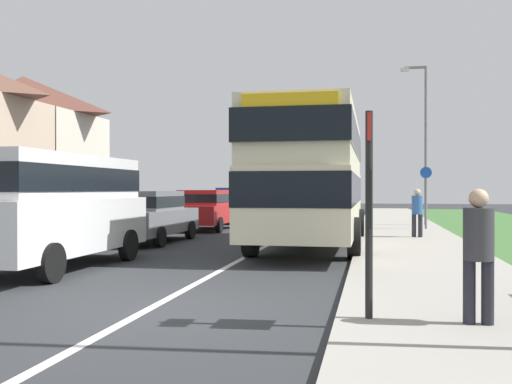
# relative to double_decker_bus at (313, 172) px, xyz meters

# --- Properties ---
(ground_plane) EXTENTS (120.00, 120.00, 0.00)m
(ground_plane) POSITION_rel_double_decker_bus_xyz_m (-1.37, -9.14, -2.14)
(ground_plane) COLOR #2D3033
(lane_marking_centre) EXTENTS (0.14, 60.00, 0.01)m
(lane_marking_centre) POSITION_rel_double_decker_bus_xyz_m (-1.37, -1.14, -2.14)
(lane_marking_centre) COLOR silver
(lane_marking_centre) RESTS_ON ground_plane
(pavement_near_side) EXTENTS (3.20, 68.00, 0.12)m
(pavement_near_side) POSITION_rel_double_decker_bus_xyz_m (2.83, -3.14, -2.08)
(pavement_near_side) COLOR #9E998E
(pavement_near_side) RESTS_ON ground_plane
(double_decker_bus) EXTENTS (2.80, 9.62, 3.70)m
(double_decker_bus) POSITION_rel_double_decker_bus_xyz_m (0.00, 0.00, 0.00)
(double_decker_bus) COLOR beige
(double_decker_bus) RESTS_ON ground_plane
(parked_van_white) EXTENTS (2.11, 5.38, 2.36)m
(parked_van_white) POSITION_rel_double_decker_bus_xyz_m (-4.85, -5.54, -0.74)
(parked_van_white) COLOR silver
(parked_van_white) RESTS_ON ground_plane
(parked_car_grey) EXTENTS (1.89, 4.58, 1.60)m
(parked_car_grey) POSITION_rel_double_decker_bus_xyz_m (-5.11, 0.48, -1.25)
(parked_car_grey) COLOR slate
(parked_car_grey) RESTS_ON ground_plane
(parked_car_red) EXTENTS (1.97, 4.15, 1.62)m
(parked_car_red) POSITION_rel_double_decker_bus_xyz_m (-4.94, 6.08, -1.25)
(parked_car_red) COLOR #B21E1E
(parked_car_red) RESTS_ON ground_plane
(parked_car_blue) EXTENTS (1.96, 4.35, 1.72)m
(parked_car_blue) POSITION_rel_double_decker_bus_xyz_m (-4.86, 11.54, -1.20)
(parked_car_blue) COLOR navy
(parked_car_blue) RESTS_ON ground_plane
(pedestrian_at_stop) EXTENTS (0.34, 0.34, 1.67)m
(pedestrian_at_stop) POSITION_rel_double_decker_bus_xyz_m (2.86, -9.55, -1.16)
(pedestrian_at_stop) COLOR #23232D
(pedestrian_at_stop) RESTS_ON ground_plane
(pedestrian_walking_away) EXTENTS (0.34, 0.34, 1.67)m
(pedestrian_walking_away) POSITION_rel_double_decker_bus_xyz_m (3.08, 2.77, -1.16)
(pedestrian_walking_away) COLOR #23232D
(pedestrian_walking_away) RESTS_ON ground_plane
(bus_stop_sign) EXTENTS (0.09, 0.52, 2.60)m
(bus_stop_sign) POSITION_rel_double_decker_bus_xyz_m (1.63, -9.47, -0.60)
(bus_stop_sign) COLOR black
(bus_stop_sign) RESTS_ON ground_plane
(cycle_route_sign) EXTENTS (0.44, 0.08, 2.52)m
(cycle_route_sign) POSITION_rel_double_decker_bus_xyz_m (3.70, 6.82, -0.71)
(cycle_route_sign) COLOR slate
(cycle_route_sign) RESTS_ON ground_plane
(street_lamp_mid) EXTENTS (1.14, 0.20, 6.95)m
(street_lamp_mid) POSITION_rel_double_decker_bus_xyz_m (3.81, 9.42, 1.88)
(street_lamp_mid) COLOR slate
(street_lamp_mid) RESTS_ON ground_plane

